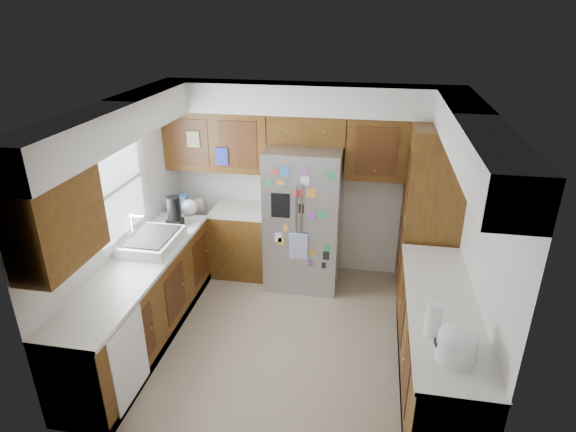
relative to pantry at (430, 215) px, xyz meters
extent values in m
plane|color=gray|center=(-1.50, -1.15, -1.07)|extent=(3.60, 3.60, 0.00)
cube|color=silver|center=(-1.50, 0.45, 0.18)|extent=(3.60, 0.04, 2.50)
cube|color=silver|center=(-3.30, -1.15, 0.18)|extent=(0.04, 3.20, 2.50)
cube|color=silver|center=(0.30, -1.15, 0.18)|extent=(0.04, 3.20, 2.50)
cube|color=silver|center=(-1.50, -2.75, 0.18)|extent=(3.60, 0.04, 2.50)
cube|color=white|center=(-1.50, -1.15, 1.43)|extent=(3.60, 3.20, 0.02)
cube|color=silver|center=(-1.50, 0.26, 1.25)|extent=(3.60, 0.38, 0.35)
cube|color=silver|center=(-3.11, -1.15, 1.25)|extent=(0.38, 3.20, 0.35)
cube|color=silver|center=(0.11, -1.15, 1.25)|extent=(0.38, 3.20, 0.35)
cube|color=#45280D|center=(-2.63, 0.28, 0.70)|extent=(1.33, 0.34, 0.75)
cube|color=#45280D|center=(-0.36, 0.28, 0.70)|extent=(1.33, 0.34, 0.75)
cube|color=#45280D|center=(-3.13, -2.30, 0.70)|extent=(0.34, 0.85, 0.75)
cube|color=white|center=(-3.29, -1.05, 0.53)|extent=(0.02, 0.90, 1.05)
cube|color=white|center=(-3.25, -1.05, 0.53)|extent=(0.01, 1.02, 1.15)
cube|color=#1F30B6|center=(-2.54, 0.09, 0.55)|extent=(0.16, 0.02, 0.22)
cube|color=beige|center=(-2.88, 0.09, 0.75)|extent=(0.16, 0.02, 0.20)
cube|color=#45280D|center=(-3.00, -1.45, -0.64)|extent=(0.60, 2.60, 0.88)
cube|color=#45280D|center=(-2.33, 0.15, -0.64)|extent=(0.75, 0.60, 0.88)
cube|color=silver|center=(-3.00, -1.45, -0.17)|extent=(0.63, 2.60, 0.04)
cube|color=silver|center=(-2.33, 0.15, -0.17)|extent=(0.75, 0.60, 0.04)
cube|color=black|center=(-3.00, -1.45, -1.02)|extent=(0.60, 2.60, 0.10)
cube|color=white|center=(-2.69, -2.30, -0.61)|extent=(0.01, 0.58, 0.80)
cube|color=#45280D|center=(0.00, -1.62, -0.64)|extent=(0.60, 2.25, 0.88)
cube|color=silver|center=(0.00, -1.62, -0.17)|extent=(0.63, 2.25, 0.04)
cube|color=black|center=(0.00, -1.62, -1.02)|extent=(0.60, 2.25, 0.10)
cube|color=#45280D|center=(0.00, 0.00, 0.00)|extent=(0.60, 0.90, 2.15)
cube|color=#9F9FA4|center=(-1.50, 0.05, -0.17)|extent=(0.90, 0.75, 1.80)
cylinder|color=silver|center=(-1.53, -0.34, -0.02)|extent=(0.02, 0.02, 0.90)
cylinder|color=silver|center=(-1.47, -0.34, -0.02)|extent=(0.02, 0.02, 0.90)
cube|color=black|center=(-1.72, -0.33, 0.12)|extent=(0.22, 0.01, 0.30)
cube|color=white|center=(-1.50, -0.35, -0.38)|extent=(0.22, 0.01, 0.34)
cube|color=#8C4C99|center=(-1.36, -0.33, 0.04)|extent=(0.10, 0.00, 0.10)
cube|color=orange|center=(-1.37, -0.33, 0.30)|extent=(0.11, 0.00, 0.12)
cube|color=yellow|center=(-1.50, -0.33, -0.51)|extent=(0.09, 0.00, 0.12)
cube|color=orange|center=(-1.66, -0.33, -0.16)|extent=(0.06, 0.00, 0.08)
cube|color=black|center=(-1.19, -0.33, -0.62)|extent=(0.05, 0.00, 0.08)
cube|color=red|center=(-1.52, -0.33, 0.29)|extent=(0.10, 0.00, 0.09)
cube|color=yellow|center=(-1.34, -0.33, -0.46)|extent=(0.06, 0.00, 0.07)
cube|color=green|center=(-1.17, -0.33, -0.39)|extent=(0.07, 0.00, 0.08)
cube|color=green|center=(-1.85, -0.33, 0.39)|extent=(0.07, 0.00, 0.06)
cube|color=yellow|center=(-1.72, -0.33, -0.34)|extent=(0.07, 0.00, 0.09)
cube|color=#8C4C99|center=(-1.35, -0.33, -0.60)|extent=(0.06, 0.00, 0.09)
cube|color=blue|center=(-1.67, -0.33, 0.55)|extent=(0.10, 0.00, 0.11)
cube|color=white|center=(-1.75, -0.33, -0.29)|extent=(0.08, 0.00, 0.11)
cube|color=black|center=(-1.48, -0.33, 0.10)|extent=(0.06, 0.00, 0.11)
cube|color=black|center=(-1.17, -0.33, -0.48)|extent=(0.08, 0.00, 0.11)
cube|color=red|center=(-1.77, -0.33, 0.54)|extent=(0.06, 0.00, 0.07)
cube|color=#8C4C99|center=(-1.45, -0.33, 0.56)|extent=(0.10, 0.00, 0.07)
cube|color=white|center=(-1.44, -0.33, 0.45)|extent=(0.10, 0.00, 0.11)
cube|color=green|center=(-1.15, -0.33, 0.53)|extent=(0.08, 0.00, 0.10)
cube|color=green|center=(-1.23, -0.33, 0.04)|extent=(0.10, 0.00, 0.08)
cube|color=orange|center=(-1.71, -0.33, 0.41)|extent=(0.09, 0.00, 0.05)
cube|color=#45280D|center=(-1.50, 0.28, 0.90)|extent=(0.96, 0.34, 0.35)
sphere|color=#1C569E|center=(-1.70, 0.26, 1.22)|extent=(0.30, 0.30, 0.30)
cylinder|color=black|center=(-1.34, 0.21, 1.15)|extent=(0.27, 0.27, 0.15)
ellipsoid|color=#333338|center=(-1.34, 0.21, 1.23)|extent=(0.25, 0.25, 0.11)
cube|color=white|center=(-3.00, -1.05, -0.09)|extent=(0.52, 0.70, 0.12)
cube|color=black|center=(-3.00, -1.05, -0.03)|extent=(0.44, 0.60, 0.02)
cylinder|color=silver|center=(-3.20, -1.05, 0.07)|extent=(0.02, 0.02, 0.30)
cylinder|color=silver|center=(-3.14, -1.05, 0.20)|extent=(0.16, 0.02, 0.02)
cube|color=yellow|center=(-2.80, -1.29, -0.13)|extent=(0.10, 0.18, 0.04)
cube|color=black|center=(-2.95, -0.53, -0.10)|extent=(0.18, 0.14, 0.10)
cylinder|color=black|center=(-2.95, -0.53, 0.09)|extent=(0.16, 0.16, 0.28)
cylinder|color=#9F9FA4|center=(-3.03, -0.39, -0.05)|extent=(0.14, 0.14, 0.20)
sphere|color=white|center=(-2.91, -0.15, -0.05)|extent=(0.20, 0.20, 0.20)
cube|color=#3F72B2|center=(-3.08, 0.04, -0.06)|extent=(0.14, 0.10, 0.18)
cube|color=#BFB28C|center=(-2.85, 0.02, -0.08)|extent=(0.10, 0.08, 0.14)
cylinder|color=white|center=(-3.04, -0.74, -0.10)|extent=(0.08, 0.08, 0.11)
cylinder|color=white|center=(0.00, -2.34, -0.06)|extent=(0.30, 0.30, 0.20)
ellipsoid|color=white|center=(0.00, -2.34, 0.04)|extent=(0.29, 0.29, 0.13)
cube|color=black|center=(-0.14, -2.34, -0.04)|extent=(0.04, 0.06, 0.04)
cylinder|color=white|center=(-0.15, -2.07, -0.01)|extent=(0.13, 0.13, 0.28)
camera|label=1|loc=(-0.72, -5.37, 2.27)|focal=30.00mm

